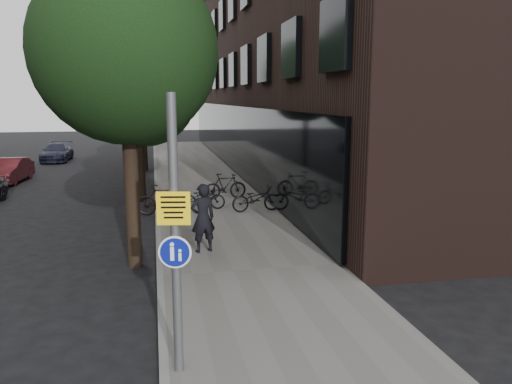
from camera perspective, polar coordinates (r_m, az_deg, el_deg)
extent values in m
plane|color=black|center=(9.26, 2.43, -16.40)|extent=(120.00, 120.00, 0.00)
cube|color=#64615C|center=(18.61, -4.27, -2.25)|extent=(4.50, 60.00, 0.12)
cube|color=slate|center=(18.47, -11.22, -2.51)|extent=(0.15, 60.00, 0.13)
cube|color=black|center=(32.15, 8.12, 19.14)|extent=(12.00, 40.00, 18.00)
cylinder|color=black|center=(12.78, -13.92, -1.44)|extent=(0.36, 0.36, 3.20)
sphere|color=black|center=(12.56, -14.70, 15.30)|extent=(4.40, 4.40, 4.40)
sphere|color=black|center=(13.30, -12.57, 10.80)|extent=(2.64, 2.64, 2.64)
cylinder|color=black|center=(21.16, -13.07, 3.31)|extent=(0.36, 0.36, 3.20)
sphere|color=black|center=(21.03, -13.50, 13.35)|extent=(5.00, 5.00, 5.00)
sphere|color=black|center=(21.80, -12.26, 10.67)|extent=(3.00, 3.00, 3.00)
cylinder|color=black|center=(30.11, -12.69, 5.44)|extent=(0.36, 0.36, 3.20)
sphere|color=black|center=(30.02, -12.98, 12.49)|extent=(5.00, 5.00, 5.00)
sphere|color=black|center=(30.80, -12.12, 10.61)|extent=(3.00, 3.00, 3.00)
cylinder|color=#595B5E|center=(7.37, -9.21, -5.25)|extent=(0.14, 0.14, 4.18)
cube|color=yellow|center=(7.26, -9.32, -1.72)|extent=(0.48, 0.11, 0.48)
cylinder|color=navy|center=(7.42, -9.17, -6.63)|extent=(0.42, 0.09, 0.43)
cylinder|color=white|center=(7.42, -9.17, -6.63)|extent=(0.48, 0.10, 0.48)
imported|color=black|center=(13.45, -6.09, -2.97)|extent=(0.78, 0.61, 1.87)
imported|color=black|center=(18.25, 0.03, -0.74)|extent=(1.88, 0.80, 0.96)
imported|color=black|center=(20.54, -3.55, 0.67)|extent=(1.81, 0.70, 1.06)
imported|color=black|center=(18.76, -6.08, -0.63)|extent=(1.74, 0.91, 0.87)
imported|color=black|center=(17.98, -10.64, -0.87)|extent=(1.89, 0.77, 1.10)
imported|color=#4E161B|center=(28.08, -26.34, 2.21)|extent=(1.64, 3.85, 1.23)
imported|color=#1B1D31|center=(36.51, -21.79, 4.25)|extent=(1.74, 4.18, 1.21)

